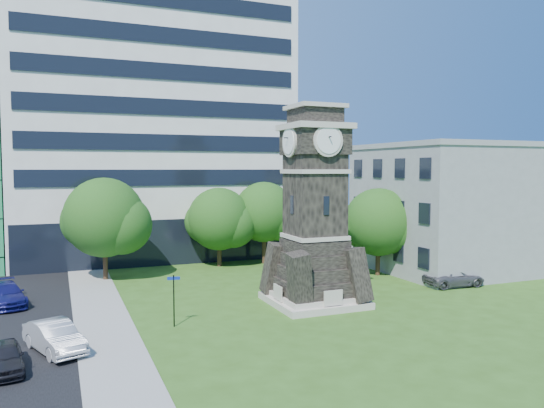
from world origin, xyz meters
name	(u,v)px	position (x,y,z in m)	size (l,w,h in m)	color
ground	(282,317)	(0.00, 0.00, 0.00)	(160.00, 160.00, 0.00)	#305217
sidewalk	(100,311)	(-9.50, 5.00, 0.03)	(3.00, 70.00, 0.06)	gray
clock_tower	(315,219)	(3.00, 2.00, 5.28)	(5.40, 5.40, 12.22)	beige
office_tall	(148,109)	(-3.20, 25.84, 14.22)	(26.20, 15.11, 28.60)	white
office_low	(463,206)	(19.97, 8.00, 5.21)	(15.20, 12.20, 10.40)	#95979A
car_street_south	(4,357)	(-13.84, -3.17, 0.61)	(1.44, 3.59, 1.22)	black
car_street_mid	(55,337)	(-11.92, -1.36, 0.70)	(1.48, 4.24, 1.40)	#A6A9AE
car_street_north	(6,295)	(-14.71, 8.61, 0.69)	(1.92, 4.73, 1.37)	navy
car_east_lot	(454,278)	(14.42, 2.58, 0.60)	(2.01, 4.35, 1.21)	#535258
park_bench	(320,297)	(3.24, 1.68, 0.43)	(1.58, 0.42, 0.82)	black
street_sign	(174,295)	(-6.07, 0.44, 1.73)	(0.66, 0.07, 2.76)	black
tree_nw	(106,220)	(-8.34, 14.16, 4.54)	(6.56, 5.96, 7.72)	#332114
tree_nc	(220,221)	(1.22, 16.43, 3.91)	(5.90, 5.37, 6.76)	#332114
tree_ne	(265,214)	(5.28, 16.25, 4.38)	(5.85, 5.31, 7.22)	#332114
tree_east	(379,224)	(11.69, 8.04, 4.03)	(5.85, 5.31, 6.86)	#332114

